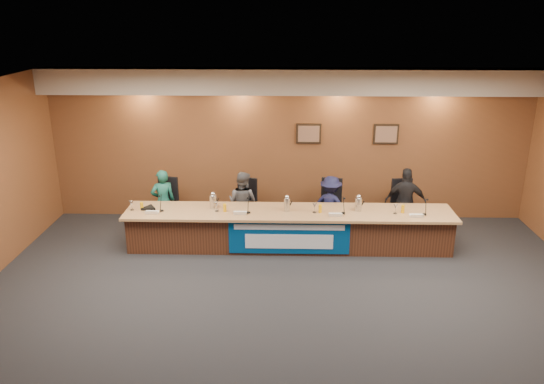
{
  "coord_description": "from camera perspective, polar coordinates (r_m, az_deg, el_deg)",
  "views": [
    {
      "loc": [
        -0.08,
        -6.83,
        4.31
      ],
      "look_at": [
        -0.33,
        2.58,
        1.04
      ],
      "focal_mm": 35.0,
      "sensor_mm": 36.0,
      "label": 1
    }
  ],
  "objects": [
    {
      "name": "soffit",
      "position": [
        10.67,
        1.95,
        11.81
      ],
      "size": [
        10.0,
        0.5,
        0.5
      ],
      "primitive_type": "cube",
      "color": "beige",
      "rests_on": "wall_back"
    },
    {
      "name": "microphone_c",
      "position": [
        9.81,
        7.66,
        -2.25
      ],
      "size": [
        0.07,
        0.07,
        0.02
      ],
      "primitive_type": "cylinder",
      "color": "black",
      "rests_on": "dais_top"
    },
    {
      "name": "microphone_d",
      "position": [
        10.06,
        16.08,
        -2.31
      ],
      "size": [
        0.07,
        0.07,
        0.02
      ],
      "primitive_type": "cylinder",
      "color": "black",
      "rests_on": "dais_top"
    },
    {
      "name": "nameplate_a",
      "position": [
        9.91,
        -12.84,
        -2.13
      ],
      "size": [
        0.24,
        0.08,
        0.1
      ],
      "primitive_type": "cube",
      "rotation": [
        0.31,
        0.0,
        0.0
      ],
      "color": "white",
      "rests_on": "dais_top"
    },
    {
      "name": "juice_glass_a",
      "position": [
        10.17,
        -13.83,
        -1.48
      ],
      "size": [
        0.06,
        0.06,
        0.15
      ],
      "primitive_type": "cylinder",
      "color": "#EAA708",
      "rests_on": "dais_top"
    },
    {
      "name": "water_glass_b",
      "position": [
        9.85,
        -5.97,
        -1.59
      ],
      "size": [
        0.08,
        0.08,
        0.18
      ],
      "primitive_type": "cylinder",
      "color": "silver",
      "rests_on": "dais_top"
    },
    {
      "name": "juice_glass_d",
      "position": [
        10.03,
        13.89,
        -1.78
      ],
      "size": [
        0.06,
        0.06,
        0.15
      ],
      "primitive_type": "cylinder",
      "color": "#EAA708",
      "rests_on": "dais_top"
    },
    {
      "name": "banner",
      "position": [
        9.65,
        1.85,
        -4.88
      ],
      "size": [
        2.2,
        0.02,
        0.65
      ],
      "primitive_type": "cube",
      "color": "navy",
      "rests_on": "dais_body"
    },
    {
      "name": "office_chair_d",
      "position": [
        10.96,
        13.97,
        -1.89
      ],
      "size": [
        0.53,
        0.53,
        0.08
      ],
      "primitive_type": "cube",
      "rotation": [
        0.0,
        0.0,
        0.12
      ],
      "color": "black",
      "rests_on": "floor"
    },
    {
      "name": "panelist_c",
      "position": [
        10.6,
        6.31,
        -1.44
      ],
      "size": [
        0.89,
        0.72,
        1.21
      ],
      "primitive_type": "imported",
      "rotation": [
        0.0,
        0.0,
        2.73
      ],
      "color": "#141636",
      "rests_on": "floor"
    },
    {
      "name": "carafe_left",
      "position": [
        9.99,
        -6.35,
        -1.06
      ],
      "size": [
        0.13,
        0.13,
        0.26
      ],
      "primitive_type": "cylinder",
      "color": "silver",
      "rests_on": "dais_top"
    },
    {
      "name": "juice_glass_b",
      "position": [
        9.83,
        -5.1,
        -1.7
      ],
      "size": [
        0.06,
        0.06,
        0.15
      ],
      "primitive_type": "cylinder",
      "color": "#EAA708",
      "rests_on": "dais_top"
    },
    {
      "name": "nameplate_b",
      "position": [
        9.65,
        -3.49,
        -2.25
      ],
      "size": [
        0.24,
        0.08,
        0.1
      ],
      "primitive_type": "cube",
      "rotation": [
        0.31,
        0.0,
        0.0
      ],
      "color": "white",
      "rests_on": "dais_top"
    },
    {
      "name": "dais_top",
      "position": [
        9.86,
        1.86,
        -2.19
      ],
      "size": [
        6.1,
        0.95,
        0.05
      ],
      "primitive_type": "cube",
      "color": "#A7784B",
      "rests_on": "dais_body"
    },
    {
      "name": "wall_photo_right",
      "position": [
        11.27,
        12.16,
        6.11
      ],
      "size": [
        0.52,
        0.04,
        0.42
      ],
      "primitive_type": "cube",
      "color": "black",
      "rests_on": "wall_back"
    },
    {
      "name": "water_glass_a",
      "position": [
        10.2,
        -14.85,
        -1.42
      ],
      "size": [
        0.08,
        0.08,
        0.18
      ],
      "primitive_type": "cylinder",
      "color": "silver",
      "rests_on": "dais_top"
    },
    {
      "name": "nameplate_d",
      "position": [
        9.85,
        15.35,
        -2.47
      ],
      "size": [
        0.24,
        0.08,
        0.1
      ],
      "primitive_type": "cube",
      "rotation": [
        0.31,
        0.0,
        0.0
      ],
      "color": "white",
      "rests_on": "dais_top"
    },
    {
      "name": "panelist_b",
      "position": [
        10.58,
        -3.18,
        -1.15
      ],
      "size": [
        0.77,
        0.71,
        1.29
      ],
      "primitive_type": "imported",
      "rotation": [
        0.0,
        0.0,
        2.71
      ],
      "color": "#4D4E52",
      "rests_on": "floor"
    },
    {
      "name": "nameplate_c",
      "position": [
        9.62,
        6.87,
        -2.43
      ],
      "size": [
        0.24,
        0.08,
        0.1
      ],
      "primitive_type": "cube",
      "rotation": [
        0.31,
        0.0,
        0.0
      ],
      "color": "white",
      "rests_on": "dais_top"
    },
    {
      "name": "juice_glass_c",
      "position": [
        9.79,
        5.2,
        -1.78
      ],
      "size": [
        0.06,
        0.06,
        0.15
      ],
      "primitive_type": "cylinder",
      "color": "#EAA708",
      "rests_on": "dais_top"
    },
    {
      "name": "banner_text_upper",
      "position": [
        9.56,
        1.86,
        -3.82
      ],
      "size": [
        2.0,
        0.01,
        0.1
      ],
      "primitive_type": "cube",
      "color": "silver",
      "rests_on": "banner"
    },
    {
      "name": "carafe_right",
      "position": [
        9.93,
        9.27,
        -1.34
      ],
      "size": [
        0.13,
        0.13,
        0.25
      ],
      "primitive_type": "cylinder",
      "color": "silver",
      "rests_on": "dais_top"
    },
    {
      "name": "dais_body",
      "position": [
        10.05,
        1.84,
        -4.08
      ],
      "size": [
        6.0,
        0.8,
        0.7
      ],
      "primitive_type": "cube",
      "color": "#462415",
      "rests_on": "floor"
    },
    {
      "name": "microphone_b",
      "position": [
        9.75,
        -2.55,
        -2.22
      ],
      "size": [
        0.07,
        0.07,
        0.02
      ],
      "primitive_type": "cylinder",
      "color": "black",
      "rests_on": "dais_top"
    },
    {
      "name": "floor",
      "position": [
        8.08,
        1.89,
        -13.1
      ],
      "size": [
        10.0,
        10.0,
        0.0
      ],
      "primitive_type": "plane",
      "color": "black",
      "rests_on": "ground"
    },
    {
      "name": "wall_photo_left",
      "position": [
        11.09,
        3.96,
        6.28
      ],
      "size": [
        0.52,
        0.04,
        0.42
      ],
      "primitive_type": "cube",
      "color": "black",
      "rests_on": "wall_back"
    },
    {
      "name": "microphone_a",
      "position": [
        10.04,
        -11.77,
        -1.98
      ],
      "size": [
        0.07,
        0.07,
        0.02
      ],
      "primitive_type": "cylinder",
      "color": "black",
      "rests_on": "dais_top"
    },
    {
      "name": "office_chair_b",
      "position": [
        10.73,
        -3.12,
        -1.79
      ],
      "size": [
        0.62,
        0.62,
        0.08
      ],
      "primitive_type": "cube",
      "rotation": [
        0.0,
        0.0,
        -0.35
      ],
      "color": "black",
      "rests_on": "floor"
    },
    {
      "name": "office_chair_a",
      "position": [
        10.98,
        -11.45,
        -1.68
      ],
      "size": [
        0.57,
        0.57,
        0.08
      ],
      "primitive_type": "cube",
      "rotation": [
        0.0,
        0.0,
        -0.21
      ],
      "color": "black",
      "rests_on": "floor"
    },
    {
      "name": "carafe_mid",
      "position": [
        9.8,
        1.62,
        -1.36
      ],
      "size": [
        0.11,
        0.11,
        0.26
      ],
      "primitive_type": "cylinder",
      "color": "silver",
      "rests_on": "dais_top"
    },
    {
      "name": "water_glass_c",
      "position": [
        9.77,
        4.6,
        -1.73
      ],
      "size": [
        0.08,
        0.08,
        0.18
      ],
      "primitive_type": "cylinder",
      "color": "silver",
      "rests_on": "dais_top"
    },
    {
      "name": "panelist_a",
      "position": [
        10.82,
        -11.62,
        -1.0
      ],
      "size": [
        0.56,
        0.47,
        1.31
      ],
      "primitive_type": "imported",
      "rotation": [
        0.0,
        0.0,
        3.53
      ],
      "color": "#18584A",
      "rests_on": "floor"
    },
    {
      "name": "wall_back",
      "position": [
        11.17,
        1.87,
        5.09
      ],
      "size": [
        10.0,
        0.04,
        3.2
      ],
      "primitive_type": "cube",
      "color": "brown",
      "rests_on": "floor"
    },
    {
      "name": "speakerphone",
      "position": [
        10.18,
        -13.07,
        -1.69
      ],
      "size": [
        0.32,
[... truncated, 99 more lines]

